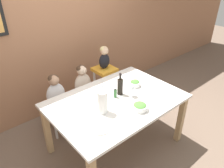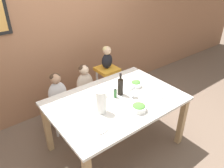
% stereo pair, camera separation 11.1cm
% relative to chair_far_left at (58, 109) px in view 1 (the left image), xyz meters
% --- Properties ---
extents(ground_plane, '(14.00, 14.00, 0.00)m').
position_rel_chair_far_left_xyz_m(ground_plane, '(0.41, -0.78, -0.37)').
color(ground_plane, '#705B4C').
extents(wall_back, '(10.00, 0.09, 2.70)m').
position_rel_chair_far_left_xyz_m(wall_back, '(0.41, 0.53, 0.98)').
color(wall_back, '#9E6B4C').
rests_on(wall_back, ground_plane).
extents(dining_table, '(1.58, 1.08, 0.76)m').
position_rel_chair_far_left_xyz_m(dining_table, '(0.41, -0.78, 0.30)').
color(dining_table, white).
rests_on(dining_table, ground_plane).
extents(chair_far_left, '(0.37, 0.38, 0.44)m').
position_rel_chair_far_left_xyz_m(chair_far_left, '(0.00, 0.00, 0.00)').
color(chair_far_left, silver).
rests_on(chair_far_left, ground_plane).
extents(chair_far_center, '(0.37, 0.38, 0.44)m').
position_rel_chair_far_left_xyz_m(chair_far_center, '(0.44, 0.00, 0.00)').
color(chair_far_center, silver).
rests_on(chair_far_center, ground_plane).
extents(chair_right_highchair, '(0.32, 0.32, 0.75)m').
position_rel_chair_far_left_xyz_m(chair_right_highchair, '(0.86, 0.00, 0.20)').
color(chair_right_highchair, silver).
rests_on(chair_right_highchair, ground_plane).
extents(person_child_left, '(0.27, 0.16, 0.47)m').
position_rel_chair_far_left_xyz_m(person_child_left, '(0.00, 0.00, 0.31)').
color(person_child_left, silver).
rests_on(person_child_left, chair_far_left).
extents(person_child_center, '(0.27, 0.16, 0.47)m').
position_rel_chair_far_left_xyz_m(person_child_center, '(0.44, 0.00, 0.31)').
color(person_child_center, beige).
rests_on(person_child_center, chair_far_center).
extents(person_baby_right, '(0.19, 0.13, 0.36)m').
position_rel_chair_far_left_xyz_m(person_baby_right, '(0.86, 0.00, 0.57)').
color(person_baby_right, black).
rests_on(person_baby_right, chair_right_highchair).
extents(wine_bottle, '(0.07, 0.07, 0.29)m').
position_rel_chair_far_left_xyz_m(wine_bottle, '(0.53, -0.72, 0.50)').
color(wine_bottle, black).
rests_on(wine_bottle, dining_table).
extents(paper_towel_roll, '(0.11, 0.11, 0.27)m').
position_rel_chair_far_left_xyz_m(paper_towel_roll, '(0.14, -0.87, 0.52)').
color(paper_towel_roll, white).
rests_on(paper_towel_roll, dining_table).
extents(wine_glass_near, '(0.08, 0.08, 0.16)m').
position_rel_chair_far_left_xyz_m(wine_glass_near, '(0.60, -0.85, 0.51)').
color(wine_glass_near, white).
rests_on(wine_glass_near, dining_table).
extents(wine_glass_far, '(0.08, 0.08, 0.16)m').
position_rel_chair_far_left_xyz_m(wine_glass_far, '(0.32, -0.60, 0.51)').
color(wine_glass_far, white).
rests_on(wine_glass_far, dining_table).
extents(salad_bowl_large, '(0.17, 0.17, 0.08)m').
position_rel_chair_far_left_xyz_m(salad_bowl_large, '(0.48, -1.11, 0.43)').
color(salad_bowl_large, white).
rests_on(salad_bowl_large, dining_table).
extents(salad_bowl_small, '(0.14, 0.14, 0.08)m').
position_rel_chair_far_left_xyz_m(salad_bowl_small, '(0.81, -0.70, 0.43)').
color(salad_bowl_small, white).
rests_on(salad_bowl_small, dining_table).
extents(dinner_plate_front_left, '(0.22, 0.22, 0.01)m').
position_rel_chair_far_left_xyz_m(dinner_plate_front_left, '(-0.05, -1.06, 0.40)').
color(dinner_plate_front_left, silver).
rests_on(dinner_plate_front_left, dining_table).
extents(dinner_plate_back_left, '(0.22, 0.22, 0.01)m').
position_rel_chair_far_left_xyz_m(dinner_plate_back_left, '(0.05, -0.50, 0.40)').
color(dinner_plate_back_left, silver).
rests_on(dinner_plate_back_left, dining_table).
extents(dinner_plate_back_right, '(0.22, 0.22, 0.01)m').
position_rel_chair_far_left_xyz_m(dinner_plate_back_right, '(0.93, -0.49, 0.40)').
color(dinner_plate_back_right, silver).
rests_on(dinner_plate_back_right, dining_table).
extents(dinner_plate_front_right, '(0.22, 0.22, 0.01)m').
position_rel_chair_far_left_xyz_m(dinner_plate_front_right, '(0.89, -1.00, 0.40)').
color(dinner_plate_front_right, silver).
rests_on(dinner_plate_front_right, dining_table).
extents(condiment_bottle_hot_sauce, '(0.04, 0.04, 0.13)m').
position_rel_chair_far_left_xyz_m(condiment_bottle_hot_sauce, '(0.44, -0.73, 0.45)').
color(condiment_bottle_hot_sauce, '#336633').
rests_on(condiment_bottle_hot_sauce, dining_table).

